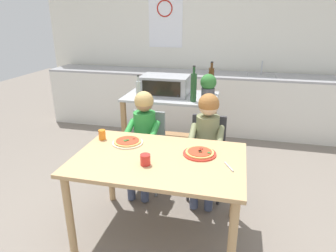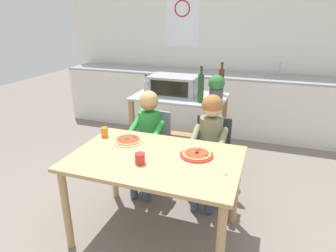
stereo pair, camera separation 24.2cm
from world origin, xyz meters
name	(u,v)px [view 2 (the right image)]	position (x,y,z in m)	size (l,w,h in m)	color
ground_plane	(192,169)	(0.00, 1.18, 0.00)	(11.81, 11.81, 0.00)	slate
back_wall_tiled	(224,42)	(0.00, 3.01, 1.35)	(5.57, 0.14, 2.70)	white
kitchen_counter	(216,102)	(0.00, 2.60, 0.46)	(5.01, 0.60, 1.11)	silver
kitchen_island_cart	(179,119)	(-0.19, 1.25, 0.60)	(1.05, 0.64, 0.89)	#B7BABF
toaster_oven	(174,85)	(-0.27, 1.27, 1.00)	(0.54, 0.37, 0.22)	#999BA0
bottle_tall_green_wine	(221,81)	(0.24, 1.47, 1.05)	(0.07, 0.07, 0.37)	#4C2D14
bottle_slim_sauce	(146,89)	(-0.49, 0.98, 1.00)	(0.05, 0.05, 0.27)	#ADB7B2
bottle_squat_spirits	(201,87)	(0.09, 1.07, 1.05)	(0.06, 0.06, 0.38)	#1E4723
potted_herb_plant	(216,87)	(0.24, 1.19, 1.04)	(0.17, 0.17, 0.28)	#4C4C51
dining_table	(155,168)	(0.00, 0.00, 0.63)	(1.32, 0.87, 0.73)	tan
dining_chair_left	(152,144)	(-0.33, 0.73, 0.48)	(0.36, 0.36, 0.81)	gray
dining_chair_right	(211,152)	(0.30, 0.74, 0.48)	(0.36, 0.36, 0.81)	#333338
child_in_green_shirt	(147,130)	(-0.33, 0.61, 0.68)	(0.32, 0.42, 1.05)	#424C6B
child_in_olive_shirt	(210,137)	(0.30, 0.62, 0.69)	(0.32, 0.42, 1.07)	#424C6B
pizza_plate_cream	(128,140)	(-0.33, 0.20, 0.74)	(0.26, 0.26, 0.03)	beige
pizza_plate_red_rimmed	(197,154)	(0.30, 0.12, 0.74)	(0.26, 0.26, 0.03)	red
drinking_cup_red	(140,158)	(-0.07, -0.14, 0.77)	(0.08, 0.08, 0.08)	red
drinking_cup_orange	(105,132)	(-0.58, 0.23, 0.77)	(0.06, 0.06, 0.09)	orange
serving_spoon	(223,170)	(0.54, -0.04, 0.73)	(0.01, 0.01, 0.14)	#B7BABF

